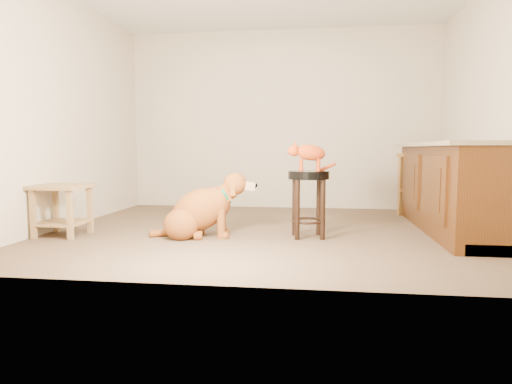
# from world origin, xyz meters

# --- Properties ---
(floor) EXTENTS (4.50, 4.00, 0.01)m
(floor) POSITION_xyz_m (0.00, 0.00, 0.00)
(floor) COLOR brown
(floor) RESTS_ON ground
(room_shell) EXTENTS (4.54, 4.04, 2.62)m
(room_shell) POSITION_xyz_m (0.00, 0.00, 1.68)
(room_shell) COLOR beige
(room_shell) RESTS_ON ground
(cabinet_run) EXTENTS (0.70, 2.56, 0.94)m
(cabinet_run) POSITION_xyz_m (1.94, 0.30, 0.44)
(cabinet_run) COLOR #49260D
(cabinet_run) RESTS_ON ground
(padded_stool) EXTENTS (0.40, 0.40, 0.66)m
(padded_stool) POSITION_xyz_m (0.45, -0.30, 0.47)
(padded_stool) COLOR black
(padded_stool) RESTS_ON ground
(wood_stool) EXTENTS (0.58, 0.58, 0.82)m
(wood_stool) POSITION_xyz_m (1.85, 1.29, 0.43)
(wood_stool) COLOR brown
(wood_stool) RESTS_ON ground
(side_table) EXTENTS (0.50, 0.50, 0.52)m
(side_table) POSITION_xyz_m (-2.00, -0.54, 0.34)
(side_table) COLOR olive
(side_table) RESTS_ON ground
(golden_retriever) EXTENTS (1.07, 0.58, 0.68)m
(golden_retriever) POSITION_xyz_m (-0.61, -0.43, 0.26)
(golden_retriever) COLOR brown
(golden_retriever) RESTS_ON ground
(tabby_kitten) EXTENTS (0.48, 0.24, 0.31)m
(tabby_kitten) POSITION_xyz_m (0.44, -0.30, 0.83)
(tabby_kitten) COLOR #A13510
(tabby_kitten) RESTS_ON padded_stool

